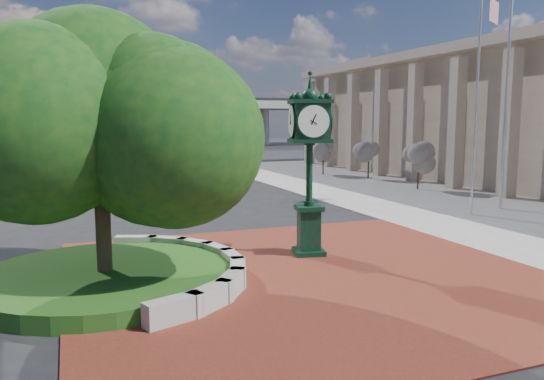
% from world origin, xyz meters
% --- Properties ---
extents(ground, '(200.00, 200.00, 0.00)m').
position_xyz_m(ground, '(0.00, 0.00, 0.00)').
color(ground, black).
rests_on(ground, ground).
extents(plaza, '(12.00, 12.00, 0.04)m').
position_xyz_m(plaza, '(0.00, -1.00, 0.02)').
color(plaza, maroon).
rests_on(plaza, ground).
extents(sidewalk, '(20.00, 50.00, 0.04)m').
position_xyz_m(sidewalk, '(16.00, 10.00, 0.02)').
color(sidewalk, '#9E9B93').
rests_on(sidewalk, ground).
extents(planter_wall, '(2.96, 6.77, 0.54)m').
position_xyz_m(planter_wall, '(-2.71, -0.00, 0.27)').
color(planter_wall, '#9E9B93').
rests_on(planter_wall, ground).
extents(grass_bed, '(6.10, 6.10, 0.40)m').
position_xyz_m(grass_bed, '(-5.00, 0.00, 0.20)').
color(grass_bed, '#1B4B15').
rests_on(grass_bed, ground).
extents(overpass, '(90.00, 12.00, 7.50)m').
position_xyz_m(overpass, '(-0.22, 70.00, 6.54)').
color(overpass, '#9E9B93').
rests_on(overpass, ground).
extents(tree_planter, '(5.20, 5.20, 6.33)m').
position_xyz_m(tree_planter, '(-5.00, 0.00, 3.72)').
color(tree_planter, '#38281C').
rests_on(tree_planter, ground).
extents(tree_street, '(4.40, 4.40, 5.45)m').
position_xyz_m(tree_street, '(-4.00, 18.00, 3.24)').
color(tree_street, '#38281C').
rests_on(tree_street, ground).
extents(post_clock, '(1.30, 1.30, 5.32)m').
position_xyz_m(post_clock, '(0.88, 0.96, 2.92)').
color(post_clock, black).
rests_on(post_clock, ground).
extents(parked_car, '(2.42, 4.38, 1.41)m').
position_xyz_m(parked_car, '(0.51, 36.54, 0.71)').
color(parked_car, '#650E0E').
rests_on(parked_car, ground).
extents(flagpole_a, '(1.34, 0.73, 9.21)m').
position_xyz_m(flagpole_a, '(10.21, 4.59, 4.72)').
color(flagpole_a, silver).
rests_on(flagpole_a, ground).
extents(flagpole_b, '(1.67, 0.77, 11.25)m').
position_xyz_m(flagpole_b, '(12.53, 5.34, 5.77)').
color(flagpole_b, silver).
rests_on(flagpole_b, ground).
extents(street_lamp_near, '(2.12, 0.64, 9.52)m').
position_xyz_m(street_lamp_near, '(0.86, 25.30, 5.58)').
color(street_lamp_near, slate).
rests_on(street_lamp_near, ground).
extents(street_lamp_far, '(2.14, 1.01, 9.99)m').
position_xyz_m(street_lamp_far, '(-1.43, 40.30, 5.85)').
color(street_lamp_far, slate).
rests_on(street_lamp_far, ground).
extents(shrub_near, '(1.20, 1.20, 2.20)m').
position_xyz_m(shrub_near, '(13.23, 12.37, 1.59)').
color(shrub_near, '#38281C').
rests_on(shrub_near, ground).
extents(shrub_mid, '(1.20, 1.20, 2.20)m').
position_xyz_m(shrub_mid, '(13.74, 18.66, 1.59)').
color(shrub_mid, '#38281C').
rests_on(shrub_mid, ground).
extents(shrub_far, '(1.20, 1.20, 2.20)m').
position_xyz_m(shrub_far, '(11.94, 22.04, 1.59)').
color(shrub_far, '#38281C').
rests_on(shrub_far, ground).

